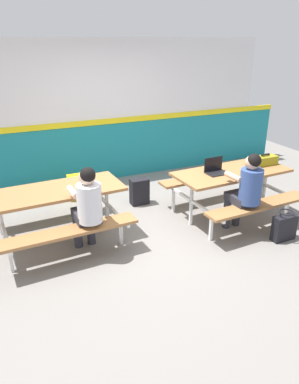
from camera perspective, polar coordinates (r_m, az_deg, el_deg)
The scene contains 11 objects.
ground_plane at distance 5.39m, azimuth 0.28°, elevation -5.74°, with size 10.00×10.00×0.02m, color gray.
accent_backdrop at distance 6.98m, azimuth -7.63°, elevation 11.73°, with size 8.00×0.14×2.60m.
picnic_table_left at distance 5.00m, azimuth -14.38°, elevation -1.41°, with size 1.80×1.63×0.74m.
picnic_table_right at distance 5.67m, azimuth 12.66°, elevation 1.68°, with size 1.80×1.63×0.74m.
student_nearer at distance 4.51m, azimuth -9.68°, elevation -1.86°, with size 0.37×0.53×1.21m.
student_further at distance 5.11m, azimuth 14.95°, elevation 0.69°, with size 0.37×0.53×1.21m.
laptop_dark at distance 5.46m, azimuth 10.35°, elevation 3.43°, with size 0.33×0.23×0.22m.
toolbox_grey at distance 6.01m, azimuth 17.61°, elevation 4.75°, with size 0.40×0.18×0.18m.
backpack_dark at distance 6.38m, azimuth -11.31°, elevation 0.75°, with size 0.30×0.22×0.44m.
tote_bag_bright at distance 5.33m, azimuth 20.36°, elevation -5.19°, with size 0.34×0.21×0.43m.
satchel_spare at distance 6.07m, azimuth -1.62°, elevation 0.05°, with size 0.30×0.22×0.44m.
Camera 1 is at (-1.98, -4.30, 2.57)m, focal length 34.01 mm.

